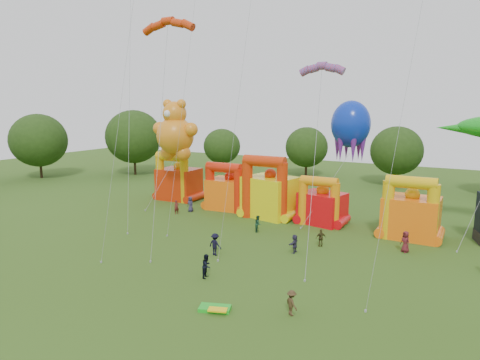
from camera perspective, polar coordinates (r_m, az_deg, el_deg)
The scene contains 21 objects.
ground at distance 28.90m, azimuth -17.16°, elevation -17.10°, with size 160.00×160.00×0.00m, color #325116.
tree_ring at distance 27.92m, azimuth -18.58°, elevation -4.41°, with size 121.73×123.81×12.07m.
bouncy_castle_0 at distance 59.67m, azimuth -8.30°, elevation -0.17°, with size 5.40×4.39×6.70m.
bouncy_castle_1 at distance 53.61m, azimuth -1.48°, elevation -1.49°, with size 5.57×4.63×6.03m.
bouncy_castle_2 at distance 49.89m, azimuth 3.89°, elevation -1.80°, with size 6.43×5.58×7.35m.
bouncy_castle_3 at distance 47.86m, azimuth 10.82°, elevation -3.32°, with size 5.21×4.52×5.42m.
bouncy_castle_4 at distance 45.17m, azimuth 21.81°, elevation -4.24°, with size 5.25×4.25×6.34m.
teddy_bear_kite at distance 54.21m, azimuth -9.18°, elevation 4.41°, with size 6.57×6.06×13.75m.
octopus_kite at distance 48.60m, azimuth 12.68°, elevation 2.07°, with size 5.31×9.25×13.55m.
parafoil_kites at distance 43.01m, azimuth -10.24°, elevation 9.68°, with size 26.46×12.62×30.22m.
diamond_kites at distance 36.60m, azimuth -2.61°, elevation 15.93°, with size 23.83×15.05×37.58m.
folded_kite_bundle at distance 28.50m, azimuth -3.33°, elevation -16.74°, with size 2.22×1.62×0.31m.
spectator_0 at distance 52.90m, azimuth -6.63°, elevation -3.21°, with size 0.91×0.59×1.87m, color #2C2944.
spectator_1 at distance 51.94m, azimuth -8.46°, elevation -3.61°, with size 0.61×0.40×1.67m, color #561819.
spectator_2 at distance 44.35m, azimuth 2.43°, elevation -5.84°, with size 0.84×0.65×1.72m, color #1A422B.
spectator_3 at distance 37.66m, azimuth -3.33°, elevation -8.56°, with size 1.27×0.73×1.97m, color black.
spectator_4 at distance 40.52m, azimuth 10.74°, elevation -7.60°, with size 0.97×0.40×1.66m, color #3E3619.
spectator_5 at distance 38.54m, azimuth 7.29°, elevation -8.42°, with size 1.55×0.49×1.67m, color #312B49.
spectator_6 at distance 41.05m, azimuth 21.18°, elevation -7.69°, with size 0.94×0.61×1.93m, color #5A191F.
spectator_8 at distance 33.12m, azimuth -4.46°, elevation -11.35°, with size 0.89×0.69×1.83m, color black.
spectator_9 at distance 27.80m, azimuth 6.90°, elevation -15.95°, with size 1.06×0.61×1.64m, color #3E2C19.
Camera 1 is at (19.02, -17.50, 12.94)m, focal length 32.00 mm.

